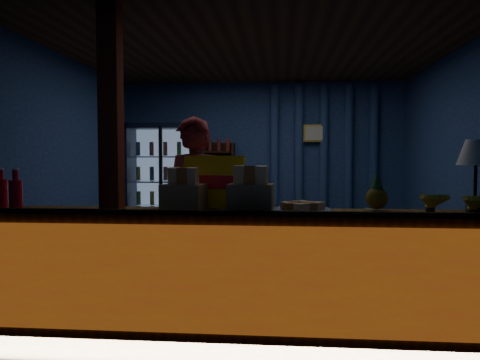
{
  "coord_description": "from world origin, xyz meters",
  "views": [
    {
      "loc": [
        0.31,
        -5.56,
        1.39
      ],
      "look_at": [
        -0.16,
        -0.2,
        1.11
      ],
      "focal_mm": 35.0,
      "sensor_mm": 36.0,
      "label": 1
    }
  ],
  "objects_px": {
    "shopkeeper": "(194,211)",
    "table_lamp": "(476,155)",
    "green_chair": "(359,230)",
    "pastry_tray": "(301,209)"
  },
  "relations": [
    {
      "from": "shopkeeper",
      "to": "table_lamp",
      "type": "xyz_separation_m",
      "value": [
        2.32,
        -0.47,
        0.52
      ]
    },
    {
      "from": "shopkeeper",
      "to": "table_lamp",
      "type": "height_order",
      "value": "shopkeeper"
    },
    {
      "from": "shopkeeper",
      "to": "table_lamp",
      "type": "distance_m",
      "value": 2.42
    },
    {
      "from": "table_lamp",
      "to": "green_chair",
      "type": "bearing_deg",
      "value": 97.26
    },
    {
      "from": "green_chair",
      "to": "pastry_tray",
      "type": "height_order",
      "value": "pastry_tray"
    },
    {
      "from": "green_chair",
      "to": "table_lamp",
      "type": "relative_size",
      "value": 1.2
    },
    {
      "from": "table_lamp",
      "to": "pastry_tray",
      "type": "bearing_deg",
      "value": -173.99
    },
    {
      "from": "green_chair",
      "to": "pastry_tray",
      "type": "relative_size",
      "value": 1.39
    },
    {
      "from": "shopkeeper",
      "to": "table_lamp",
      "type": "relative_size",
      "value": 3.1
    },
    {
      "from": "shopkeeper",
      "to": "green_chair",
      "type": "xyz_separation_m",
      "value": [
        1.93,
        2.57,
        -0.57
      ]
    }
  ]
}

